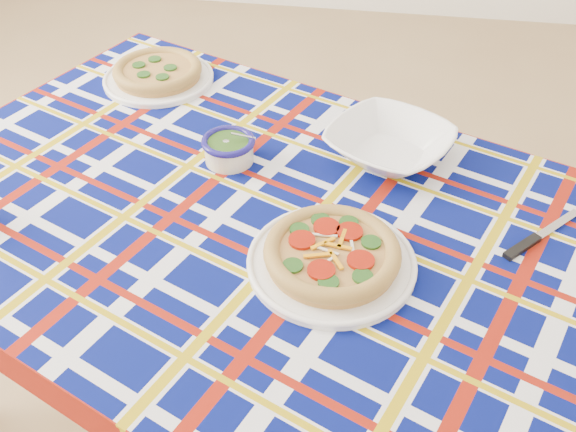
% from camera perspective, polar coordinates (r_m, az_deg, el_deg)
% --- Properties ---
extents(floor, '(4.00, 4.00, 0.00)m').
position_cam_1_polar(floor, '(2.14, -8.18, -2.73)').
color(floor, '#93744C').
rests_on(floor, ground).
extents(dining_table, '(1.69, 1.40, 0.68)m').
position_cam_1_polar(dining_table, '(1.23, -1.86, -2.59)').
color(dining_table, brown).
rests_on(dining_table, floor).
extents(tablecloth, '(1.73, 1.44, 0.10)m').
position_cam_1_polar(tablecloth, '(1.21, -1.88, -1.82)').
color(tablecloth, '#040D57').
rests_on(tablecloth, dining_table).
extents(main_focaccia_plate, '(0.40, 0.40, 0.06)m').
position_cam_1_polar(main_focaccia_plate, '(1.07, 3.94, -3.30)').
color(main_focaccia_plate, '#B37F3F').
rests_on(main_focaccia_plate, tablecloth).
extents(pesto_bowl, '(0.14, 0.14, 0.06)m').
position_cam_1_polar(pesto_bowl, '(1.31, -5.30, 6.10)').
color(pesto_bowl, '#1C3B10').
rests_on(pesto_bowl, tablecloth).
extents(serving_bowl, '(0.33, 0.33, 0.06)m').
position_cam_1_polar(serving_bowl, '(1.33, 8.98, 6.35)').
color(serving_bowl, white).
rests_on(serving_bowl, tablecloth).
extents(second_focaccia_plate, '(0.37, 0.37, 0.05)m').
position_cam_1_polar(second_focaccia_plate, '(1.62, -11.51, 12.48)').
color(second_focaccia_plate, '#B37F3F').
rests_on(second_focaccia_plate, tablecloth).
extents(table_knife, '(0.17, 0.17, 0.01)m').
position_cam_1_polar(table_knife, '(1.25, 22.69, -0.74)').
color(table_knife, silver).
rests_on(table_knife, tablecloth).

